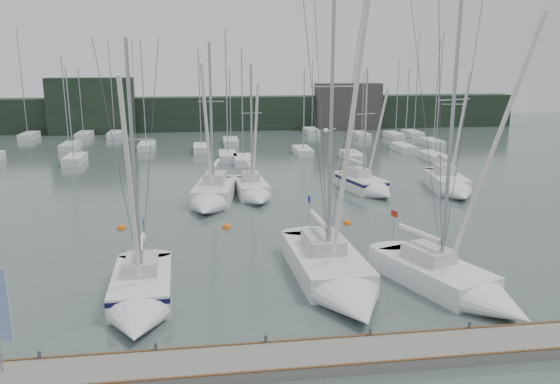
# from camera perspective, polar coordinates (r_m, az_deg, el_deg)

# --- Properties ---
(ground) EXTENTS (160.00, 160.00, 0.00)m
(ground) POSITION_cam_1_polar(r_m,az_deg,el_deg) (25.00, 2.10, -11.45)
(ground) COLOR #495856
(ground) RESTS_ON ground
(dock) EXTENTS (24.00, 2.00, 0.40)m
(dock) POSITION_cam_1_polar(r_m,az_deg,el_deg) (20.57, 4.63, -16.81)
(dock) COLOR slate
(dock) RESTS_ON ground
(far_treeline) EXTENTS (90.00, 4.00, 5.00)m
(far_treeline) POSITION_cam_1_polar(r_m,az_deg,el_deg) (84.74, -5.24, 8.20)
(far_treeline) COLOR black
(far_treeline) RESTS_ON ground
(far_building_left) EXTENTS (12.00, 3.00, 8.00)m
(far_building_left) POSITION_cam_1_polar(r_m,az_deg,el_deg) (84.06, -19.09, 8.49)
(far_building_left) COLOR black
(far_building_left) RESTS_ON ground
(far_building_right) EXTENTS (10.00, 3.00, 7.00)m
(far_building_right) POSITION_cam_1_polar(r_m,az_deg,el_deg) (85.45, 7.10, 8.87)
(far_building_right) COLOR #3F3D3A
(far_building_right) RESTS_ON ground
(mast_forest) EXTENTS (56.20, 27.61, 14.57)m
(mast_forest) POSITION_cam_1_polar(r_m,az_deg,el_deg) (66.35, -7.19, 4.84)
(mast_forest) COLOR silver
(mast_forest) RESTS_ON ground
(sailboat_near_left) EXTENTS (2.93, 7.99, 12.39)m
(sailboat_near_left) POSITION_cam_1_polar(r_m,az_deg,el_deg) (24.82, -14.41, -10.73)
(sailboat_near_left) COLOR silver
(sailboat_near_left) RESTS_ON ground
(sailboat_near_center) EXTENTS (3.64, 10.44, 16.01)m
(sailboat_near_center) POSITION_cam_1_polar(r_m,az_deg,el_deg) (26.00, 6.05, -9.14)
(sailboat_near_center) COLOR silver
(sailboat_near_center) RESTS_ON ground
(sailboat_near_right) EXTENTS (5.56, 8.73, 15.04)m
(sailboat_near_right) POSITION_cam_1_polar(r_m,az_deg,el_deg) (26.51, 18.50, -9.40)
(sailboat_near_right) COLOR silver
(sailboat_near_right) RESTS_ON ground
(sailboat_mid_b) EXTENTS (4.03, 8.36, 12.69)m
(sailboat_mid_b) POSITION_cam_1_polar(r_m,az_deg,el_deg) (40.63, -7.19, -0.62)
(sailboat_mid_b) COLOR silver
(sailboat_mid_b) RESTS_ON ground
(sailboat_mid_c) EXTENTS (2.76, 6.67, 10.94)m
(sailboat_mid_c) POSITION_cam_1_polar(r_m,az_deg,el_deg) (42.39, -2.72, -0.03)
(sailboat_mid_c) COLOR silver
(sailboat_mid_c) RESTS_ON ground
(sailboat_mid_d) EXTENTS (4.01, 7.16, 10.61)m
(sailboat_mid_d) POSITION_cam_1_polar(r_m,az_deg,el_deg) (44.82, 9.26, 0.57)
(sailboat_mid_d) COLOR silver
(sailboat_mid_d) RESTS_ON ground
(sailboat_mid_e) EXTENTS (3.65, 8.28, 11.81)m
(sailboat_mid_e) POSITION_cam_1_polar(r_m,az_deg,el_deg) (46.36, 17.46, 0.58)
(sailboat_mid_e) COLOR silver
(sailboat_mid_e) RESTS_ON ground
(buoy_a) EXTENTS (0.60, 0.60, 0.60)m
(buoy_a) POSITION_cam_1_polar(r_m,az_deg,el_deg) (35.49, -5.59, -3.75)
(buoy_a) COLOR #DB5E13
(buoy_a) RESTS_ON ground
(buoy_b) EXTENTS (0.54, 0.54, 0.54)m
(buoy_b) POSITION_cam_1_polar(r_m,az_deg,el_deg) (36.48, 7.04, -3.31)
(buoy_b) COLOR #DB5E13
(buoy_b) RESTS_ON ground
(buoy_c) EXTENTS (0.60, 0.60, 0.60)m
(buoy_c) POSITION_cam_1_polar(r_m,az_deg,el_deg) (36.59, -16.19, -3.71)
(buoy_c) COLOR #DB5E13
(buoy_c) RESTS_ON ground
(dock_banner) EXTENTS (0.57, 0.19, 3.81)m
(dock_banner) POSITION_cam_1_polar(r_m,az_deg,el_deg) (20.39, -27.26, -10.94)
(dock_banner) COLOR #979A9F
(dock_banner) RESTS_ON dock
(seagull) EXTENTS (1.05, 0.49, 0.21)m
(seagull) POSITION_cam_1_polar(r_m,az_deg,el_deg) (26.05, 4.82, 6.44)
(seagull) COLOR white
(seagull) RESTS_ON ground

